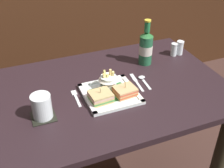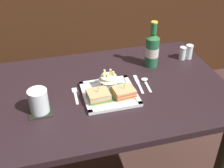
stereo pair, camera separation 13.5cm
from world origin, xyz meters
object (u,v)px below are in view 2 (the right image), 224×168
beer_bottle (152,49)px  spoon (145,81)px  dining_table (114,112)px  fork (75,95)px  sandwich_half_left (98,96)px  fries_cup (109,80)px  square_plate (109,94)px  sandwich_half_right (124,92)px  knife (138,83)px  salt_shaker (182,54)px  pepper_shaker (189,53)px  water_glass (39,102)px

beer_bottle → spoon: bearing=-120.6°
dining_table → fork: 0.25m
sandwich_half_left → fries_cup: 0.11m
fries_cup → beer_bottle: beer_bottle is taller
square_plate → sandwich_half_right: sandwich_half_right is taller
fries_cup → spoon: fries_cup is taller
sandwich_half_left → spoon: (0.26, 0.10, -0.03)m
knife → salt_shaker: size_ratio=2.22×
pepper_shaker → salt_shaker: bearing=-180.0°
knife → beer_bottle: bearing=50.3°
fork → dining_table: bearing=4.1°
salt_shaker → pepper_shaker: 0.04m
water_glass → spoon: size_ratio=0.86×
square_plate → fries_cup: bearing=79.5°
square_plate → fork: square_plate is taller
dining_table → knife: size_ratio=6.69×
fries_cup → pepper_shaker: size_ratio=1.30×
sandwich_half_left → fork: size_ratio=0.77×
dining_table → sandwich_half_left: size_ratio=10.78×
fries_cup → knife: fries_cup is taller
sandwich_half_right → water_glass: water_glass is taller
fork → knife: 0.31m
salt_shaker → fork: bearing=-163.5°
sandwich_half_right → water_glass: 0.38m
sandwich_half_left → fork: bearing=140.5°
beer_bottle → pepper_shaker: beer_bottle is taller
sandwich_half_left → knife: bearing=22.6°
sandwich_half_right → fries_cup: bearing=123.6°
sandwich_half_left → beer_bottle: 0.43m
beer_bottle → knife: size_ratio=1.52×
dining_table → salt_shaker: bearing=21.4°
pepper_shaker → square_plate: bearing=-156.2°
square_plate → knife: 0.17m
water_glass → dining_table: bearing=15.0°
dining_table → water_glass: size_ratio=10.44×
fries_cup → fork: 0.17m
sandwich_half_left → fork: sandwich_half_left is taller
dining_table → beer_bottle: (0.25, 0.15, 0.25)m
sandwich_half_left → salt_shaker: sandwich_half_left is taller
beer_bottle → water_glass: bearing=-157.6°
spoon → salt_shaker: 0.33m
fork → salt_shaker: bearing=16.5°
sandwich_half_left → water_glass: water_glass is taller
square_plate → fries_cup: (0.01, 0.04, 0.05)m
sandwich_half_left → spoon: size_ratio=0.83×
fries_cup → pepper_shaker: fries_cup is taller
sandwich_half_right → fries_cup: fries_cup is taller
sandwich_half_left → fries_cup: size_ratio=0.96×
square_plate → sandwich_half_right: 0.07m
square_plate → water_glass: bearing=-172.9°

